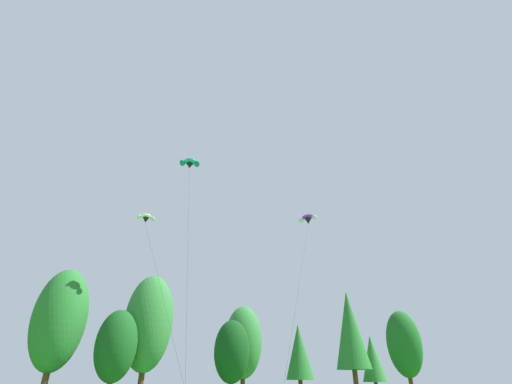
# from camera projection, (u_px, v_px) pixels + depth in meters

# --- Properties ---
(treeline_tree_d) EXTENTS (5.40, 5.40, 13.35)m
(treeline_tree_d) POSITION_uv_depth(u_px,v_px,m) (60.00, 319.00, 38.72)
(treeline_tree_d) COLOR #472D19
(treeline_tree_d) RESTS_ON ground_plane
(treeline_tree_e) EXTENTS (4.27, 4.27, 9.14)m
(treeline_tree_e) POSITION_uv_depth(u_px,v_px,m) (116.00, 345.00, 38.32)
(treeline_tree_e) COLOR #472D19
(treeline_tree_e) RESTS_ON ground_plane
(treeline_tree_f) EXTENTS (5.51, 5.51, 13.75)m
(treeline_tree_f) POSITION_uv_depth(u_px,v_px,m) (149.00, 322.00, 42.55)
(treeline_tree_f) COLOR #472D19
(treeline_tree_f) RESTS_ON ground_plane
(treeline_tree_g) EXTENTS (4.19, 4.19, 8.85)m
(treeline_tree_g) POSITION_uv_depth(u_px,v_px,m) (232.00, 351.00, 42.97)
(treeline_tree_g) COLOR #472D19
(treeline_tree_g) RESTS_ON ground_plane
(treeline_tree_h) EXTENTS (4.85, 4.85, 11.30)m
(treeline_tree_h) POSITION_uv_depth(u_px,v_px,m) (243.00, 341.00, 47.65)
(treeline_tree_h) COLOR #472D19
(treeline_tree_h) RESTS_ON ground_plane
(treeline_tree_i) EXTENTS (3.62, 3.62, 9.18)m
(treeline_tree_i) POSITION_uv_depth(u_px,v_px,m) (299.00, 351.00, 48.56)
(treeline_tree_i) COLOR #472D19
(treeline_tree_i) RESTS_ON ground_plane
(treeline_tree_j) EXTENTS (4.67, 4.67, 13.94)m
(treeline_tree_j) POSITION_uv_depth(u_px,v_px,m) (350.00, 329.00, 51.16)
(treeline_tree_j) COLOR #472D19
(treeline_tree_j) RESTS_ON ground_plane
(treeline_tree_k) EXTENTS (3.41, 3.41, 8.22)m
(treeline_tree_k) POSITION_uv_depth(u_px,v_px,m) (372.00, 358.00, 52.14)
(treeline_tree_k) COLOR #472D19
(treeline_tree_k) RESTS_ON ground_plane
(treeline_tree_l) EXTENTS (5.10, 5.10, 12.22)m
(treeline_tree_l) POSITION_uv_depth(u_px,v_px,m) (404.00, 343.00, 55.93)
(treeline_tree_l) COLOR #472D19
(treeline_tree_l) RESTS_ON ground_plane
(parafoil_kite_high_teal) EXTENTS (2.50, 12.26, 24.03)m
(parafoil_kite_high_teal) POSITION_uv_depth(u_px,v_px,m) (190.00, 164.00, 42.99)
(parafoil_kite_high_teal) COLOR teal
(parafoil_kite_mid_purple) EXTENTS (13.80, 17.68, 21.81)m
(parafoil_kite_mid_purple) POSITION_uv_depth(u_px,v_px,m) (308.00, 219.00, 51.79)
(parafoil_kite_mid_purple) COLOR purple
(parafoil_kite_far_white) EXTENTS (3.90, 16.49, 18.06)m
(parafoil_kite_far_white) POSITION_uv_depth(u_px,v_px,m) (146.00, 218.00, 42.72)
(parafoil_kite_far_white) COLOR white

